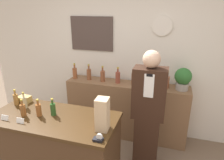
% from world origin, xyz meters
% --- Properties ---
extents(back_wall, '(5.20, 0.09, 2.70)m').
position_xyz_m(back_wall, '(-0.00, 2.00, 1.36)').
color(back_wall, silver).
rests_on(back_wall, ground_plane).
extents(back_shelf, '(1.98, 0.37, 0.95)m').
position_xyz_m(back_shelf, '(0.13, 1.76, 0.47)').
color(back_shelf, brown).
rests_on(back_shelf, ground_plane).
extents(display_counter, '(1.40, 0.65, 0.98)m').
position_xyz_m(display_counter, '(-0.39, 0.46, 0.49)').
color(display_counter, '#422B19').
rests_on(display_counter, ground_plane).
extents(shopkeeper, '(0.41, 0.26, 1.63)m').
position_xyz_m(shopkeeper, '(0.56, 1.15, 0.82)').
color(shopkeeper, '#331E14').
rests_on(shopkeeper, ground_plane).
extents(potted_plant, '(0.24, 0.24, 0.33)m').
position_xyz_m(potted_plant, '(0.97, 1.75, 1.13)').
color(potted_plant, '#9E998E').
rests_on(potted_plant, back_shelf).
extents(paper_bag, '(0.12, 0.13, 0.33)m').
position_xyz_m(paper_bag, '(0.20, 0.39, 1.14)').
color(paper_bag, tan).
rests_on(paper_bag, display_counter).
extents(tape_dispenser, '(0.09, 0.06, 0.07)m').
position_xyz_m(tape_dispenser, '(0.23, 0.21, 1.00)').
color(tape_dispenser, black).
rests_on(tape_dispenser, display_counter).
extents(price_card_left, '(0.09, 0.02, 0.06)m').
position_xyz_m(price_card_left, '(-0.83, 0.25, 1.01)').
color(price_card_left, white).
rests_on(price_card_left, display_counter).
extents(price_card_right, '(0.09, 0.02, 0.06)m').
position_xyz_m(price_card_right, '(-0.64, 0.25, 1.01)').
color(price_card_right, white).
rests_on(price_card_right, display_counter).
extents(gift_box, '(0.16, 0.14, 0.08)m').
position_xyz_m(gift_box, '(-0.93, 0.67, 1.02)').
color(gift_box, tan).
rests_on(gift_box, display_counter).
extents(counter_bottle_0, '(0.06, 0.06, 0.20)m').
position_xyz_m(counter_bottle_0, '(-0.97, 0.58, 1.05)').
color(counter_bottle_0, olive).
rests_on(counter_bottle_0, display_counter).
extents(counter_bottle_1, '(0.06, 0.06, 0.20)m').
position_xyz_m(counter_bottle_1, '(-0.82, 0.55, 1.05)').
color(counter_bottle_1, tan).
rests_on(counter_bottle_1, display_counter).
extents(counter_bottle_2, '(0.06, 0.06, 0.20)m').
position_xyz_m(counter_bottle_2, '(-0.71, 0.38, 1.05)').
color(counter_bottle_2, brown).
rests_on(counter_bottle_2, display_counter).
extents(counter_bottle_3, '(0.06, 0.06, 0.20)m').
position_xyz_m(counter_bottle_3, '(-0.55, 0.44, 1.05)').
color(counter_bottle_3, brown).
rests_on(counter_bottle_3, display_counter).
extents(counter_bottle_4, '(0.06, 0.06, 0.20)m').
position_xyz_m(counter_bottle_4, '(-0.41, 0.50, 1.05)').
color(counter_bottle_4, '#274D20').
rests_on(counter_bottle_4, display_counter).
extents(shelf_bottle_0, '(0.08, 0.08, 0.26)m').
position_xyz_m(shelf_bottle_0, '(-0.78, 1.75, 1.05)').
color(shelf_bottle_0, brown).
rests_on(shelf_bottle_0, back_shelf).
extents(shelf_bottle_1, '(0.08, 0.08, 0.26)m').
position_xyz_m(shelf_bottle_1, '(-0.52, 1.77, 1.05)').
color(shelf_bottle_1, brown).
rests_on(shelf_bottle_1, back_shelf).
extents(shelf_bottle_2, '(0.08, 0.08, 0.26)m').
position_xyz_m(shelf_bottle_2, '(-0.27, 1.74, 1.05)').
color(shelf_bottle_2, brown).
rests_on(shelf_bottle_2, back_shelf).
extents(shelf_bottle_3, '(0.08, 0.08, 0.26)m').
position_xyz_m(shelf_bottle_3, '(-0.01, 1.75, 1.05)').
color(shelf_bottle_3, brown).
rests_on(shelf_bottle_3, back_shelf).
extents(shelf_bottle_4, '(0.08, 0.08, 0.26)m').
position_xyz_m(shelf_bottle_4, '(0.24, 1.77, 1.05)').
color(shelf_bottle_4, brown).
rests_on(shelf_bottle_4, back_shelf).
extents(shelf_bottle_5, '(0.08, 0.08, 0.26)m').
position_xyz_m(shelf_bottle_5, '(0.50, 1.77, 1.05)').
color(shelf_bottle_5, brown).
rests_on(shelf_bottle_5, back_shelf).
extents(shelf_bottle_6, '(0.08, 0.08, 0.26)m').
position_xyz_m(shelf_bottle_6, '(0.75, 1.75, 1.05)').
color(shelf_bottle_6, brown).
rests_on(shelf_bottle_6, back_shelf).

